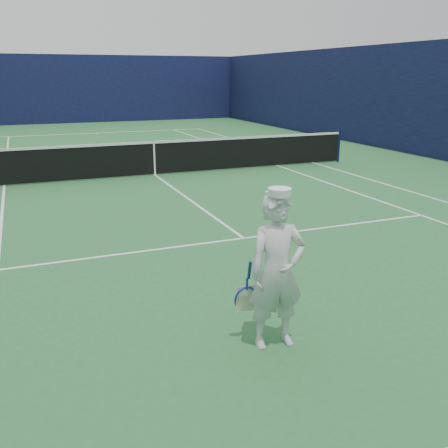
% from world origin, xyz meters
% --- Properties ---
extents(ground, '(80.00, 80.00, 0.00)m').
position_xyz_m(ground, '(0.00, 0.00, 0.00)').
color(ground, '#266432').
rests_on(ground, ground).
extents(court_markings, '(11.03, 23.83, 0.01)m').
position_xyz_m(court_markings, '(0.00, 0.00, 0.00)').
color(court_markings, white).
rests_on(court_markings, ground).
extents(windscreen_fence, '(20.12, 36.12, 4.00)m').
position_xyz_m(windscreen_fence, '(0.00, 0.00, 2.00)').
color(windscreen_fence, '#0F1239').
rests_on(windscreen_fence, ground).
extents(tennis_net, '(12.88, 0.09, 1.07)m').
position_xyz_m(tennis_net, '(0.00, 0.00, 0.55)').
color(tennis_net, '#141E4C').
rests_on(tennis_net, ground).
extents(tennis_player, '(0.76, 0.52, 1.76)m').
position_xyz_m(tennis_player, '(-1.19, -9.90, 0.86)').
color(tennis_player, silver).
rests_on(tennis_player, ground).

